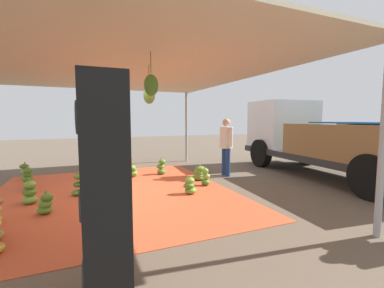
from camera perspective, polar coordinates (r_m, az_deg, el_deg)
The scene contains 20 objects.
ground_plane at distance 7.31m, azimuth 7.71°, elevation -8.23°, with size 40.00×40.00×0.00m, color brown.
tarp_orange at distance 6.37m, azimuth -16.60°, elevation -10.41°, with size 5.88×5.25×0.01m, color #D1512D.
tent_canopy at distance 6.21m, azimuth -18.06°, elevation 15.24°, with size 8.00×7.00×2.89m.
banana_bunch_1 at distance 5.65m, azimuth -17.97°, elevation -10.38°, with size 0.37×0.40×0.46m.
banana_bunch_2 at distance 6.01m, azimuth -19.57°, elevation -9.24°, with size 0.46×0.47×0.52m.
banana_bunch_3 at distance 6.03m, azimuth -0.48°, elevation -9.28°, with size 0.33×0.33×0.42m.
banana_bunch_6 at distance 8.89m, azimuth -32.91°, elevation -5.24°, with size 0.40×0.40×0.49m.
banana_bunch_7 at distance 5.49m, azimuth -29.66°, elevation -11.51°, with size 0.36×0.36×0.42m.
banana_bunch_8 at distance 6.44m, azimuth -23.85°, elevation -8.39°, with size 0.32×0.33×0.55m.
banana_bunch_9 at distance 7.47m, azimuth -32.46°, elevation -6.63°, with size 0.36×0.37×0.60m.
banana_bunch_10 at distance 8.19m, azimuth -6.82°, elevation -5.13°, with size 0.33×0.30×0.51m.
banana_bunch_11 at distance 6.29m, azimuth -32.25°, elevation -9.17°, with size 0.39×0.39×0.50m.
banana_bunch_12 at distance 6.78m, azimuth 3.04°, elevation -7.35°, with size 0.34×0.34×0.50m.
banana_bunch_13 at distance 7.36m, azimuth 1.63°, elevation -6.51°, with size 0.42×0.41×0.45m.
banana_bunch_14 at distance 6.94m, azimuth -18.33°, elevation -7.56°, with size 0.35×0.38×0.44m.
banana_bunch_15 at distance 7.93m, azimuth -12.94°, elevation -5.94°, with size 0.35×0.33×0.42m.
cargo_truck_main at distance 8.98m, azimuth 26.71°, elevation 1.32°, with size 6.33×2.72×2.40m.
worker_1 at distance 7.91m, azimuth 7.56°, elevation 0.31°, with size 0.64×0.39×1.75m.
speaker_stack at distance 2.53m, azimuth -18.58°, elevation -9.75°, with size 0.47×0.45×2.13m.
crate_0 at distance 9.83m, azimuth -14.83°, elevation -3.83°, with size 0.51×0.41×0.35m, color olive.
Camera 1 is at (6.11, -0.64, 1.71)m, focal length 24.12 mm.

